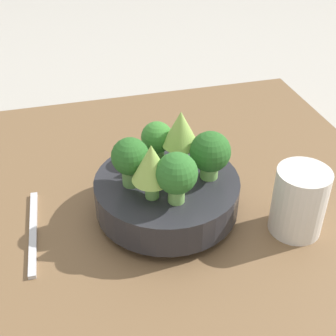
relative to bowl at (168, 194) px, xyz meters
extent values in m
plane|color=#ADA89E|center=(0.03, 0.00, -0.08)|extent=(6.00, 6.00, 0.00)
cube|color=brown|center=(0.03, 0.00, -0.06)|extent=(0.86, 0.76, 0.04)
cylinder|color=#28282D|center=(0.00, 0.00, -0.03)|extent=(0.09, 0.09, 0.01)
cylinder|color=#28282D|center=(0.00, 0.00, 0.00)|extent=(0.21, 0.21, 0.05)
cylinder|color=#6BA34C|center=(-0.03, 0.03, 0.04)|extent=(0.02, 0.02, 0.03)
cone|color=#93B751|center=(-0.03, 0.03, 0.09)|extent=(0.05, 0.05, 0.05)
cylinder|color=#7AB256|center=(0.05, 0.00, 0.04)|extent=(0.02, 0.02, 0.03)
sphere|color=#2D6B28|center=(0.05, 0.00, 0.07)|extent=(0.06, 0.06, 0.06)
cylinder|color=#7AB256|center=(0.01, 0.06, 0.04)|extent=(0.03, 0.03, 0.02)
sphere|color=#286023|center=(0.01, 0.06, 0.07)|extent=(0.06, 0.06, 0.06)
cylinder|color=#6BA34C|center=(-0.06, 0.00, 0.04)|extent=(0.02, 0.02, 0.02)
sphere|color=#387A2D|center=(-0.06, 0.00, 0.06)|extent=(0.05, 0.05, 0.05)
cylinder|color=#609347|center=(0.00, -0.05, 0.04)|extent=(0.03, 0.03, 0.03)
sphere|color=#286023|center=(0.00, -0.05, 0.07)|extent=(0.05, 0.05, 0.05)
cylinder|color=#6BA34C|center=(0.04, -0.03, 0.04)|extent=(0.02, 0.02, 0.03)
cone|color=#93B751|center=(0.04, -0.03, 0.08)|extent=(0.05, 0.05, 0.05)
cylinder|color=silver|center=(0.08, 0.16, 0.01)|extent=(0.07, 0.07, 0.10)
cube|color=silver|center=(-0.01, -0.19, -0.03)|extent=(0.17, 0.02, 0.01)
camera|label=1|loc=(0.51, -0.14, 0.42)|focal=50.00mm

